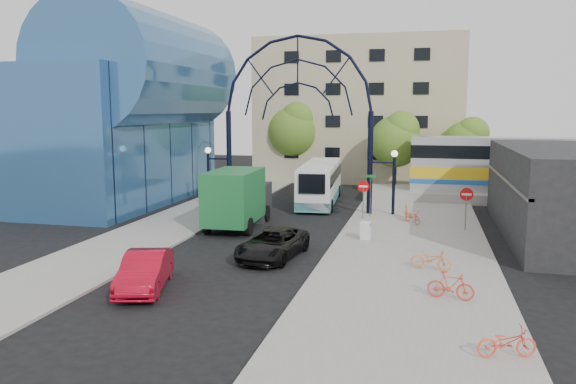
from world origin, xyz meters
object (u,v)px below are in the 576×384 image
(tree_north_c, at_px, (467,142))
(red_sedan, at_px, (145,271))
(street_name_sign, at_px, (371,187))
(tree_north_a, at_px, (397,139))
(gateway_arch, at_px, (298,88))
(tree_north_b, at_px, (295,129))
(bike_near_a, at_px, (413,216))
(bike_near_b, at_px, (406,211))
(green_truck, at_px, (239,198))
(black_suv, at_px, (273,244))
(sandwich_board, at_px, (365,229))
(city_bus, at_px, (320,182))
(bike_far_b, at_px, (451,286))
(bike_far_c, at_px, (507,342))
(stop_sign, at_px, (363,190))
(bike_far_a, at_px, (431,259))
(do_not_enter_sign, at_px, (466,199))

(tree_north_c, relative_size, red_sedan, 1.43)
(street_name_sign, xyz_separation_m, tree_north_a, (0.92, 13.33, 2.48))
(red_sedan, bearing_deg, gateway_arch, 67.38)
(street_name_sign, relative_size, tree_north_b, 0.35)
(street_name_sign, bearing_deg, bike_near_a, -25.23)
(street_name_sign, relative_size, bike_near_b, 1.60)
(green_truck, height_order, red_sedan, green_truck)
(black_suv, bearing_deg, gateway_arch, 104.08)
(sandwich_board, height_order, bike_near_b, bike_near_b)
(city_bus, height_order, bike_far_b, city_bus)
(sandwich_board, relative_size, bike_far_c, 0.58)
(sandwich_board, distance_m, bike_near_b, 6.81)
(city_bus, relative_size, bike_near_b, 6.40)
(street_name_sign, relative_size, sandwich_board, 2.83)
(gateway_arch, relative_size, tree_north_c, 2.10)
(tree_north_b, bearing_deg, black_suv, -79.03)
(stop_sign, height_order, red_sedan, stop_sign)
(tree_north_b, bearing_deg, bike_far_b, -67.51)
(black_suv, height_order, bike_far_a, black_suv)
(do_not_enter_sign, height_order, red_sedan, do_not_enter_sign)
(gateway_arch, bearing_deg, stop_sign, -22.63)
(red_sedan, bearing_deg, bike_far_b, -9.71)
(green_truck, xyz_separation_m, bike_far_c, (13.34, -15.74, -1.21))
(red_sedan, bearing_deg, tree_north_b, 76.90)
(tree_north_b, height_order, bike_near_a, tree_north_b)
(do_not_enter_sign, bearing_deg, black_suv, -138.35)
(tree_north_b, bearing_deg, bike_far_c, -68.33)
(bike_far_c, bearing_deg, bike_far_b, -0.57)
(city_bus, bearing_deg, bike_far_c, -73.14)
(sandwich_board, bearing_deg, black_suv, -132.67)
(bike_far_b, relative_size, bike_far_c, 1.00)
(bike_far_c, bearing_deg, street_name_sign, -0.27)
(red_sedan, bearing_deg, bike_near_a, 40.90)
(do_not_enter_sign, height_order, bike_near_b, do_not_enter_sign)
(gateway_arch, height_order, stop_sign, gateway_arch)
(bike_near_a, height_order, bike_far_c, bike_far_c)
(tree_north_b, xyz_separation_m, tree_north_c, (16.00, -2.00, -0.99))
(city_bus, relative_size, bike_far_b, 6.52)
(black_suv, bearing_deg, bike_near_a, 63.34)
(bike_near_a, bearing_deg, gateway_arch, 128.02)
(red_sedan, bearing_deg, green_truck, 75.06)
(tree_north_a, bearing_deg, city_bus, -124.68)
(tree_north_c, xyz_separation_m, bike_near_b, (-4.60, -15.42, -3.63))
(bike_far_a, distance_m, bike_far_c, 8.82)
(gateway_arch, height_order, sandwich_board, gateway_arch)
(tree_north_b, height_order, city_bus, tree_north_b)
(do_not_enter_sign, relative_size, tree_north_a, 0.35)
(green_truck, xyz_separation_m, bike_far_b, (12.00, -10.98, -1.14))
(street_name_sign, relative_size, bike_near_a, 1.71)
(tree_north_c, xyz_separation_m, bike_far_c, (-1.09, -35.51, -3.71))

